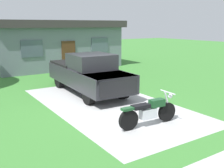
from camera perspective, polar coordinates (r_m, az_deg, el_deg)
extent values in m
plane|color=#3C7C33|center=(10.92, -0.79, -4.42)|extent=(80.00, 80.00, 0.00)
cube|color=#B2B2B2|center=(10.92, -0.79, -4.41)|extent=(4.48, 8.48, 0.01)
cylinder|color=black|center=(9.17, 11.71, -5.91)|extent=(0.67, 0.15, 0.66)
cylinder|color=black|center=(8.26, 3.59, -7.77)|extent=(0.67, 0.15, 0.66)
cube|color=silver|center=(8.65, 7.75, -6.27)|extent=(0.57, 0.29, 0.32)
cube|color=#194723|center=(8.77, 9.62, -4.01)|extent=(0.53, 0.28, 0.24)
cube|color=black|center=(8.39, 6.19, -4.82)|extent=(0.61, 0.31, 0.12)
cube|color=#194723|center=(8.14, 3.62, -5.32)|extent=(0.49, 0.22, 0.08)
cylinder|color=silver|center=(9.06, 11.81, -3.69)|extent=(0.33, 0.08, 0.77)
cylinder|color=silver|center=(8.98, 11.90, -1.73)|extent=(0.07, 0.70, 0.04)
sphere|color=silver|center=(9.09, 12.43, -2.49)|extent=(0.16, 0.16, 0.16)
cylinder|color=black|center=(11.66, 2.28, -1.18)|extent=(0.33, 0.85, 0.84)
cylinder|color=black|center=(10.88, -5.00, -2.23)|extent=(0.33, 0.85, 0.84)
cylinder|color=black|center=(14.65, -5.18, 1.65)|extent=(0.33, 0.85, 0.84)
cylinder|color=black|center=(14.04, -11.22, 0.97)|extent=(0.33, 0.85, 0.84)
cube|color=#28282D|center=(12.72, -5.23, 1.71)|extent=(2.23, 5.68, 0.80)
cube|color=#28282D|center=(11.05, -1.12, 1.67)|extent=(1.98, 1.98, 0.20)
cube|color=#28282D|center=(12.25, -4.49, 4.85)|extent=(1.88, 1.97, 0.70)
cube|color=#3F4C56|center=(11.55, -2.72, 3.90)|extent=(1.71, 0.23, 0.60)
cube|color=black|center=(14.08, -7.98, 3.73)|extent=(2.00, 2.48, 0.50)
cube|color=black|center=(10.34, 1.43, -0.81)|extent=(1.70, 0.17, 0.64)
cube|color=slate|center=(21.05, -12.17, 7.75)|extent=(9.00, 5.00, 3.00)
cube|color=#383333|center=(20.98, -12.39, 12.51)|extent=(9.60, 5.60, 0.50)
cube|color=#4C2D19|center=(18.76, -9.30, 5.91)|extent=(1.00, 0.08, 2.10)
cube|color=#4C5966|center=(17.84, -16.85, 7.29)|extent=(1.40, 0.06, 1.10)
cube|color=#4C5966|center=(19.85, -2.64, 8.31)|extent=(1.40, 0.06, 1.10)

